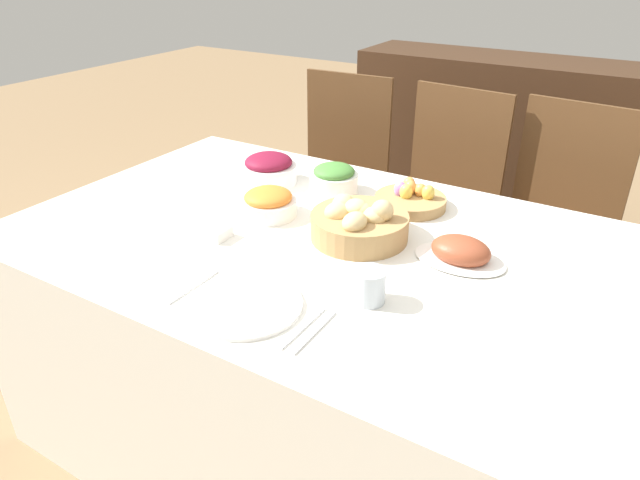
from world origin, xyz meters
name	(u,v)px	position (x,y,z in m)	size (l,w,h in m)	color
ground_plane	(325,437)	(0.00, 0.00, 0.00)	(12.00, 12.00, 0.00)	#937551
dining_table	(325,348)	(0.00, 0.00, 0.39)	(1.80, 1.11, 0.78)	silver
chair_far_center	(440,203)	(0.01, 0.93, 0.53)	(0.46, 0.46, 1.00)	brown
chair_far_right	(552,228)	(0.47, 0.93, 0.53)	(0.47, 0.47, 1.00)	brown
chair_far_left	(336,180)	(-0.50, 0.93, 0.53)	(0.44, 0.44, 1.00)	brown
sideboard	(489,151)	(-0.04, 1.81, 0.50)	(1.43, 0.44, 1.00)	#3D2616
bread_basket	(359,223)	(0.08, 0.05, 0.82)	(0.27, 0.27, 0.13)	#AD8451
egg_basket	(411,199)	(0.12, 0.32, 0.80)	(0.22, 0.22, 0.08)	#AD8451
ham_platter	(461,252)	(0.36, 0.07, 0.80)	(0.24, 0.17, 0.07)	white
carrot_bowl	(268,203)	(-0.23, 0.04, 0.82)	(0.17, 0.17, 0.09)	white
green_salad_bowl	(334,179)	(-0.15, 0.30, 0.82)	(0.16, 0.16, 0.10)	white
beet_salad_bowl	(269,169)	(-0.38, 0.26, 0.83)	(0.19, 0.19, 0.10)	white
dinner_plate	(245,305)	(0.02, -0.39, 0.78)	(0.26, 0.26, 0.01)	white
fork	(194,287)	(-0.14, -0.39, 0.78)	(0.01, 0.17, 0.00)	silver
knife	(303,328)	(0.17, -0.39, 0.78)	(0.01, 0.17, 0.00)	silver
spoon	(315,332)	(0.20, -0.39, 0.78)	(0.01, 0.17, 0.00)	silver
drinking_cup	(369,286)	(0.25, -0.22, 0.82)	(0.08, 0.08, 0.08)	silver
butter_dish	(211,231)	(-0.28, -0.16, 0.79)	(0.11, 0.07, 0.03)	white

